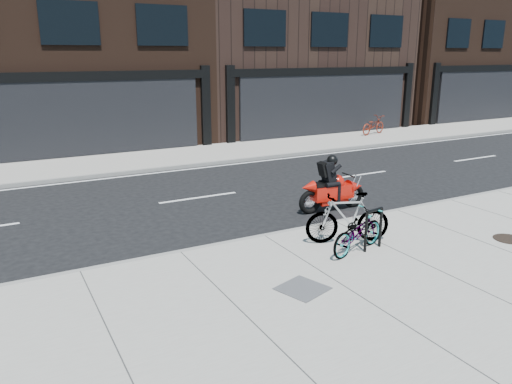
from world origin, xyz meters
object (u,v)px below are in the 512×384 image
bicycle_front (357,232)px  manhole_cover (509,239)px  bike_rack (374,226)px  utility_grate (302,288)px  bicycle_far (373,125)px  motorcycle (335,188)px  bicycle_rear (348,218)px

bicycle_front → manhole_cover: bicycle_front is taller
bike_rack → utility_grate: 2.51m
bicycle_far → bike_rack: bearing=123.8°
manhole_cover → motorcycle: bearing=115.0°
bicycle_rear → bicycle_far: (10.64, 11.37, -0.09)m
motorcycle → manhole_cover: (1.83, -3.91, -0.49)m
bike_rack → bicycle_rear: size_ratio=0.48×
bike_rack → bicycle_far: (10.42, 11.95, -0.05)m
motorcycle → bicycle_far: size_ratio=1.16×
bicycle_front → bicycle_rear: size_ratio=0.88×
bicycle_rear → motorcycle: 2.75m
bicycle_front → bicycle_rear: bearing=-33.1°
motorcycle → utility_grate: bearing=-130.5°
bike_rack → utility_grate: bike_rack is taller
bicycle_far → utility_grate: bearing=120.1°
utility_grate → bicycle_front: bearing=25.1°
bike_rack → bicycle_front: size_ratio=0.54×
bicycle_front → bicycle_rear: bicycle_rear is taller
bike_rack → manhole_cover: bearing=-18.1°
bicycle_rear → manhole_cover: 3.67m
bicycle_front → bike_rack: bearing=-115.9°
bicycle_far → utility_grate: bicycle_far is taller
bicycle_far → manhole_cover: size_ratio=2.69×
utility_grate → motorcycle: bearing=46.9°
bike_rack → manhole_cover: bike_rack is taller
bicycle_rear → bike_rack: bearing=41.6°
bicycle_rear → bicycle_far: bicycle_rear is taller
bicycle_far → motorcycle: bearing=119.4°
motorcycle → bicycle_far: bearing=47.1°
bicycle_front → manhole_cover: 3.60m
bike_rack → motorcycle: bearing=67.3°
bicycle_front → motorcycle: size_ratio=0.79×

